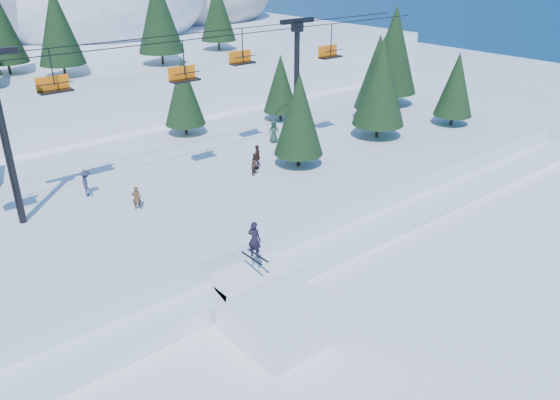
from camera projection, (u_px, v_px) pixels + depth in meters
ground at (336, 343)px, 26.83m from camera, size 160.00×160.00×0.00m
mid_shelf at (158, 201)px, 38.90m from camera, size 70.00×22.00×2.50m
berm at (241, 267)px, 32.20m from camera, size 70.00×6.00×1.10m
jump_kicker at (272, 312)px, 26.78m from camera, size 3.80×5.18×5.77m
chairlift at (159, 86)px, 36.10m from camera, size 46.00×3.21×10.28m
conifer_stand at (211, 106)px, 40.23m from camera, size 62.14×17.41×10.11m
distant_skiers at (174, 171)px, 38.35m from camera, size 27.65×5.69×1.88m
banner_near at (359, 244)px, 34.64m from camera, size 2.85×0.34×0.90m
banner_far at (392, 218)px, 38.06m from camera, size 2.84×0.36×0.90m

